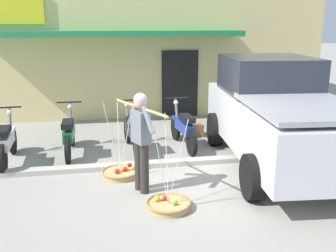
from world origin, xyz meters
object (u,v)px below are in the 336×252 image
parked_truck (277,114)px  motorcycle_end_of_row (184,128)px  wooden_crate (194,130)px  fruit_vendor (141,136)px  fruit_basket_left_side (120,172)px  motorcycle_third_in_row (132,132)px  motorcycle_nearest_shop (7,142)px  fruit_basket_right_side (168,204)px  motorcycle_second_in_row (69,135)px

parked_truck → motorcycle_end_of_row: bearing=140.5°
wooden_crate → fruit_vendor: bearing=-118.5°
fruit_basket_left_side → motorcycle_end_of_row: bearing=43.9°
fruit_basket_left_side → motorcycle_third_in_row: fruit_basket_left_side is taller
fruit_basket_left_side → motorcycle_nearest_shop: 2.48m
fruit_basket_left_side → fruit_basket_right_side: (0.65, -1.44, -0.00)m
motorcycle_end_of_row → parked_truck: size_ratio=0.38×
motorcycle_nearest_shop → motorcycle_third_in_row: size_ratio=1.00×
parked_truck → fruit_basket_left_side: bearing=-177.1°
fruit_vendor → motorcycle_second_in_row: fruit_vendor is taller
fruit_vendor → fruit_basket_left_side: (-0.32, 0.72, -0.90)m
motorcycle_end_of_row → fruit_vendor: bearing=-118.9°
motorcycle_second_in_row → parked_truck: (4.13, -1.28, 0.58)m
fruit_basket_left_side → motorcycle_nearest_shop: size_ratio=0.80×
fruit_basket_left_side → motorcycle_second_in_row: size_ratio=0.80×
fruit_basket_right_side → motorcycle_end_of_row: fruit_basket_right_side is taller
fruit_basket_right_side → wooden_crate: bearing=70.4°
fruit_vendor → motorcycle_end_of_row: 2.57m
fruit_basket_right_side → motorcycle_second_in_row: size_ratio=0.80×
motorcycle_third_in_row → fruit_basket_left_side: bearing=-103.9°
motorcycle_nearest_shop → motorcycle_second_in_row: (1.20, 0.34, 0.00)m
motorcycle_second_in_row → motorcycle_end_of_row: size_ratio=1.00×
motorcycle_end_of_row → motorcycle_third_in_row: bearing=-177.7°
motorcycle_end_of_row → parked_truck: bearing=-39.5°
fruit_basket_right_side → motorcycle_nearest_shop: fruit_basket_right_side is taller
fruit_basket_left_side → parked_truck: (3.14, 0.16, 0.96)m
motorcycle_nearest_shop → motorcycle_end_of_row: bearing=5.9°
parked_truck → wooden_crate: 2.64m
fruit_basket_left_side → motorcycle_nearest_shop: (-2.20, 1.09, 0.38)m
parked_truck → fruit_vendor: bearing=-162.6°
motorcycle_end_of_row → wooden_crate: bearing=62.5°
fruit_vendor → fruit_basket_right_side: bearing=-65.8°
motorcycle_second_in_row → fruit_vendor: bearing=-58.6°
fruit_vendor → motorcycle_third_in_row: (0.03, 2.15, -0.52)m
fruit_vendor → parked_truck: (2.82, 0.88, 0.05)m
fruit_basket_right_side → motorcycle_nearest_shop: bearing=138.3°
wooden_crate → motorcycle_second_in_row: bearing=-162.6°
motorcycle_second_in_row → motorcycle_end_of_row: same height
motorcycle_third_in_row → motorcycle_second_in_row: bearing=179.9°
motorcycle_third_in_row → wooden_crate: 1.92m
fruit_vendor → fruit_basket_right_side: 1.20m
fruit_basket_right_side → motorcycle_second_in_row: (-1.64, 2.88, 0.38)m
fruit_basket_right_side → motorcycle_end_of_row: bearing=73.1°
fruit_basket_right_side → motorcycle_third_in_row: fruit_basket_right_side is taller
fruit_vendor → motorcycle_third_in_row: size_ratio=0.93×
motorcycle_nearest_shop → wooden_crate: bearing=17.0°
motorcycle_nearest_shop → motorcycle_end_of_row: size_ratio=1.00×
motorcycle_second_in_row → wooden_crate: size_ratio=4.14×
fruit_basket_right_side → motorcycle_third_in_row: 2.92m
parked_truck → motorcycle_nearest_shop: bearing=170.1°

